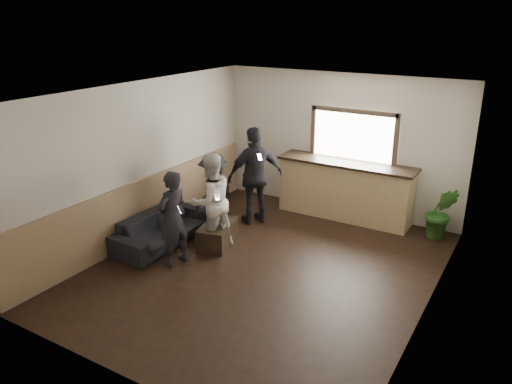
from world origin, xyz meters
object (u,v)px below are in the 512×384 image
Objects in this scene: potted_plant at (441,213)px; cup_a at (215,217)px; person_c at (214,192)px; person_d at (255,176)px; cup_b at (223,226)px; coffee_table at (218,234)px; person_b at (211,201)px; bar_counter at (345,186)px; sofa at (163,228)px; person_a at (173,219)px.

cup_a is at bearing -147.81° from potted_plant.
person_d is (0.46, 0.71, 0.20)m from person_c.
cup_b is at bearing 46.16° from person_c.
person_b is (-0.05, -0.11, 0.65)m from coffee_table.
bar_counter is 2.73m from cup_a.
person_b is at bearing -66.90° from sofa.
person_d reaches higher than sofa.
cup_a is at bearing -135.65° from person_b.
potted_plant is at bearing 142.74° from person_a.
cup_b is at bearing 116.65° from person_b.
person_d is (-1.39, -1.14, 0.30)m from bar_counter.
person_d is at bearing -140.76° from bar_counter.
cup_a is 0.09× the size of person_c.
cup_b is at bearing -71.22° from sofa.
person_c is (-3.70, -1.78, 0.25)m from potted_plant.
person_b is at bearing 32.15° from person_d.
person_b reaches higher than sofa.
person_a is (0.66, -0.49, 0.50)m from sofa.
coffee_table is 0.31m from cup_a.
person_b is at bearing -112.53° from coffee_table.
sofa is 1.24× the size of person_a.
person_d is (0.10, 1.32, 0.10)m from person_b.
potted_plant is (3.10, 2.39, 0.06)m from cup_b.
coffee_table is at bearing 33.99° from person_d.
bar_counter is at bearing 163.49° from person_a.
cup_a is 0.56m from person_c.
person_b is at bearing -144.36° from potted_plant.
person_b is 0.89× the size of person_d.
coffee_table is at bearing 178.20° from person_a.
person_d is (0.25, 2.14, 0.16)m from person_a.
sofa is 1.14m from person_c.
cup_b is (0.20, -0.10, 0.24)m from coffee_table.
bar_counter is at bearing 165.59° from person_d.
cup_b is 0.05× the size of person_d.
person_b is (-1.49, -2.46, 0.20)m from bar_counter.
person_a reaches higher than person_c.
person_b is (0.81, 0.33, 0.56)m from sofa.
person_c is (-0.60, 0.60, 0.32)m from cup_b.
person_a is at bearing -116.57° from bar_counter.
person_a is (-1.64, -3.28, 0.15)m from bar_counter.
potted_plant is at bearing 116.83° from person_c.
person_c reaches higher than potted_plant.
bar_counter is at bearing -38.63° from sofa.
person_b reaches higher than potted_plant.
bar_counter reaches higher than potted_plant.
person_c is at bearing 126.18° from cup_a.
person_a reaches higher than potted_plant.
sofa reaches higher than cup_b.
coffee_table is 6.53× the size of cup_a.
sofa is at bearing -129.52° from bar_counter.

